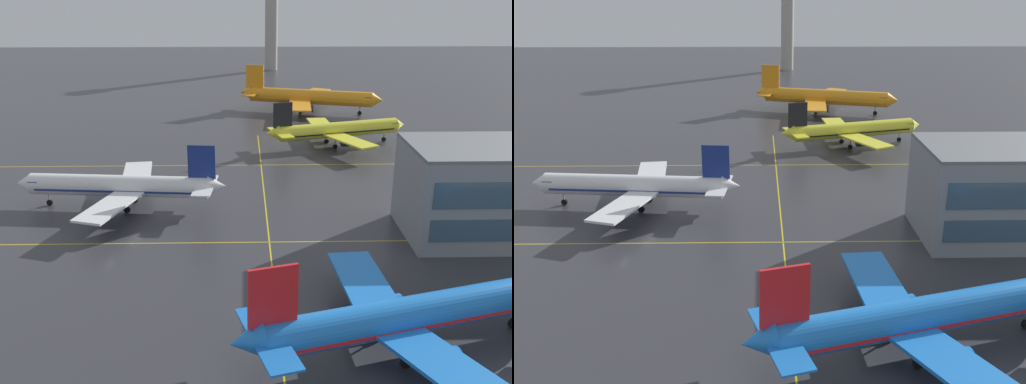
# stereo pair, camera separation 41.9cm
# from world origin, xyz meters

# --- Properties ---
(airliner_front_gate) EXTENTS (36.22, 30.89, 11.45)m
(airliner_front_gate) POSITION_xyz_m (12.36, 9.00, 3.91)
(airliner_front_gate) COLOR blue
(airliner_front_gate) RESTS_ON ground
(airliner_second_row) EXTENTS (34.62, 29.72, 10.76)m
(airliner_second_row) POSITION_xyz_m (-23.31, 49.08, 3.67)
(airliner_second_row) COLOR white
(airliner_second_row) RESTS_ON ground
(airliner_third_row) EXTENTS (33.34, 28.44, 10.54)m
(airliner_third_row) POSITION_xyz_m (17.40, 86.33, 3.60)
(airliner_third_row) COLOR yellow
(airliner_third_row) RESTS_ON ground
(airliner_far_left_stand) EXTENTS (40.09, 34.21, 12.70)m
(airliner_far_left_stand) POSITION_xyz_m (14.88, 122.19, 4.34)
(airliner_far_left_stand) COLOR orange
(airliner_far_left_stand) RESTS_ON ground
(taxiway_markings) EXTENTS (135.76, 121.93, 0.01)m
(taxiway_markings) POSITION_xyz_m (0.00, 34.95, 0.00)
(taxiway_markings) COLOR yellow
(taxiway_markings) RESTS_ON ground
(control_tower) EXTENTS (8.82, 8.82, 39.97)m
(control_tower) POSITION_xyz_m (8.54, 207.24, 23.07)
(control_tower) COLOR #ADA89E
(control_tower) RESTS_ON ground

